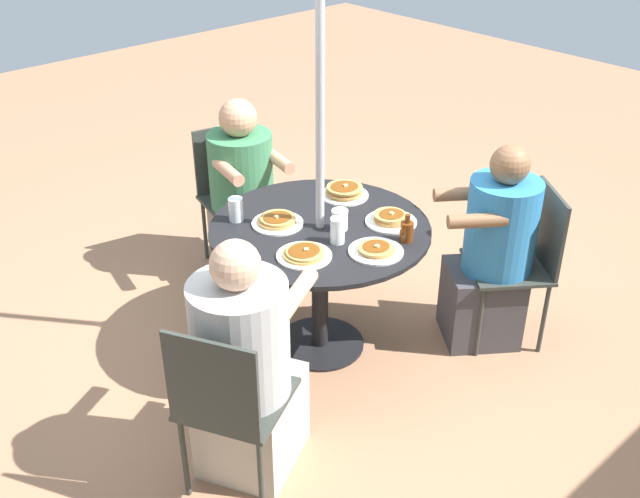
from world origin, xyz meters
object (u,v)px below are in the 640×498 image
Objects in this scene: diner_north at (492,256)px; pancake_plate_b at (344,192)px; coffee_cup at (340,220)px; patio_chair_east at (233,188)px; pancake_plate_c at (376,250)px; diner_east at (245,199)px; patio_chair_south at (227,400)px; patio_chair_north at (524,256)px; syrup_bottle at (407,231)px; patio_table at (320,248)px; drinking_glass_b at (337,230)px; pancake_plate_d at (304,254)px; pancake_plate_e at (391,219)px; drinking_glass_a at (236,209)px; diner_south at (246,371)px; pancake_plate_a at (277,221)px.

diner_north reaches higher than pancake_plate_b.
coffee_cup reaches higher than pancake_plate_b.
patio_chair_east reaches higher than pancake_plate_c.
patio_chair_south is (1.13, 1.37, -0.00)m from diner_east.
coffee_cup is at bearing 84.65° from patio_chair_south.
syrup_bottle is (0.65, -0.25, 0.29)m from patio_chair_north.
pancake_plate_c is at bearing 93.19° from patio_table.
pancake_plate_b is 0.50m from drinking_glass_b.
pancake_plate_d is at bearing 15.34° from coffee_cup.
patio_chair_east is at bearing 57.31° from patio_chair_north.
patio_table is 0.39m from pancake_plate_c.
patio_chair_east is at bearing -87.09° from pancake_plate_e.
drinking_glass_a is at bearing -67.61° from pancake_plate_c.
diner_south reaches higher than diner_east.
diner_north is at bearing 141.06° from pancake_plate_a.
pancake_plate_a is at bearing 79.68° from patio_chair_east.
pancake_plate_a reaches higher than patio_table.
diner_south is at bearing 119.07° from patio_chair_north.
pancake_plate_e is (-0.43, 0.37, 0.00)m from pancake_plate_a.
diner_north is 4.34× the size of pancake_plate_c.
diner_south is (0.98, 1.29, 0.01)m from diner_east.
pancake_plate_d is (-0.69, -0.33, 0.25)m from patio_chair_south.
pancake_plate_b reaches higher than pancake_plate_d.
patio_chair_east is 3.36× the size of pancake_plate_c.
pancake_plate_b is at bearing 164.17° from drinking_glass_a.
coffee_cup is 0.81× the size of drinking_glass_b.
syrup_bottle is (-0.35, 0.54, 0.04)m from pancake_plate_a.
pancake_plate_a is at bearing 125.96° from drinking_glass_a.
pancake_plate_a is (0.14, -0.16, 0.14)m from patio_table.
patio_chair_east is 1.78m from diner_south.
syrup_bottle is (-0.19, 0.02, 0.04)m from pancake_plate_c.
diner_north is 1.13m from pancake_plate_a.
syrup_bottle is (0.08, 0.17, 0.03)m from pancake_plate_e.
diner_south is 0.64m from pancake_plate_d.
patio_chair_south is at bearing 13.10° from pancake_plate_e.
patio_chair_east is at bearing -90.00° from diner_east.
coffee_cup is 0.13m from drinking_glass_b.
pancake_plate_b is at bearing -179.51° from pancake_plate_a.
pancake_plate_d is at bearing 91.46° from drinking_glass_a.
diner_north is 10.81× the size of coffee_cup.
patio_chair_north reaches higher than coffee_cup.
patio_chair_north is 1.30m from pancake_plate_a.
pancake_plate_e is at bearing 152.48° from coffee_cup.
patio_chair_east is 3.36× the size of pancake_plate_a.
pancake_plate_d is at bearing -25.01° from syrup_bottle.
pancake_plate_a is at bearing 88.08° from patio_chair_north.
diner_east reaches higher than patio_chair_south.
coffee_cup is at bearing 94.03° from diner_east.
pancake_plate_b reaches higher than pancake_plate_c.
drinking_glass_a reaches higher than pancake_plate_e.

